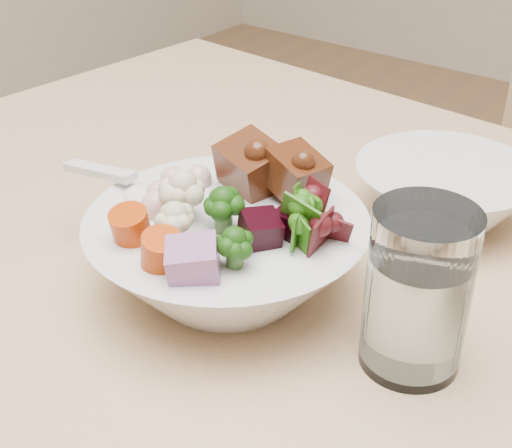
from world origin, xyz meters
TOP-DOWN VIEW (x-y plane):
  - food_bowl at (-0.13, 0.06)m, footprint 0.23×0.23m
  - soup_spoon at (-0.23, 0.05)m, footprint 0.12×0.04m
  - water_glass at (0.03, 0.07)m, footprint 0.07×0.07m
  - side_bowl at (-0.04, 0.27)m, footprint 0.17×0.17m

SIDE VIEW (x-z plane):
  - side_bowl at x=-0.04m, z-range 0.83..0.88m
  - food_bowl at x=-0.13m, z-range 0.80..0.93m
  - water_glass at x=0.03m, z-range 0.82..0.95m
  - soup_spoon at x=-0.23m, z-range 0.88..0.91m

